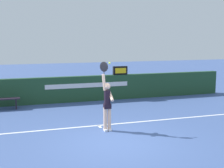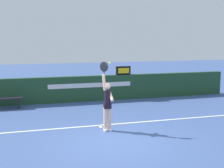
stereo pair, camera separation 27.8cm
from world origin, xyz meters
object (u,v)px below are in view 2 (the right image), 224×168
speed_display (123,70)px  tennis_player (107,103)px  tennis_ball (110,63)px  courtside_bench_near (6,101)px

speed_display → tennis_player: (-2.25, -5.14, -0.51)m
tennis_ball → courtside_bench_near: tennis_ball is taller
tennis_player → tennis_ball: 1.35m
tennis_player → courtside_bench_near: 5.68m
tennis_ball → courtside_bench_near: (-3.62, 4.37, -1.95)m
tennis_player → courtside_bench_near: size_ratio=1.60×
speed_display → tennis_ball: (-2.15, -5.09, 0.84)m
speed_display → tennis_player: 5.64m
tennis_player → tennis_ball: bearing=25.2°
tennis_player → tennis_ball: (0.10, 0.05, 1.34)m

